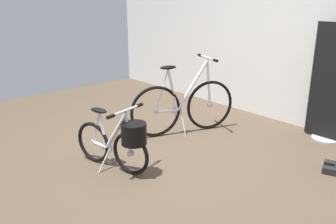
# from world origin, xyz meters

# --- Properties ---
(ground_plane) EXTENTS (7.60, 7.60, 0.00)m
(ground_plane) POSITION_xyz_m (0.00, 0.00, 0.00)
(ground_plane) COLOR brown
(back_wall) EXTENTS (7.60, 0.10, 3.05)m
(back_wall) POSITION_xyz_m (0.00, 2.29, 1.53)
(back_wall) COLOR white
(back_wall) RESTS_ON ground_plane
(floor_banner_stand) EXTENTS (0.60, 0.36, 1.49)m
(floor_banner_stand) POSITION_xyz_m (0.84, 2.06, 0.66)
(floor_banner_stand) COLOR #B7B7BC
(floor_banner_stand) RESTS_ON ground_plane
(folding_bike_foreground) EXTENTS (0.98, 0.52, 0.72)m
(folding_bike_foreground) POSITION_xyz_m (-0.22, -0.44, 0.36)
(folding_bike_foreground) COLOR black
(folding_bike_foreground) RESTS_ON ground_plane
(display_bike_left) EXTENTS (0.65, 1.41, 1.03)m
(display_bike_left) POSITION_xyz_m (-0.58, 0.83, 0.39)
(display_bike_left) COLOR black
(display_bike_left) RESTS_ON ground_plane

